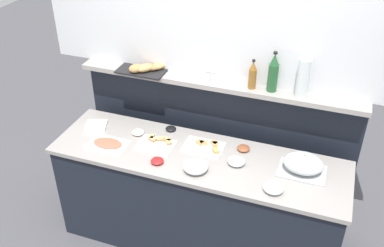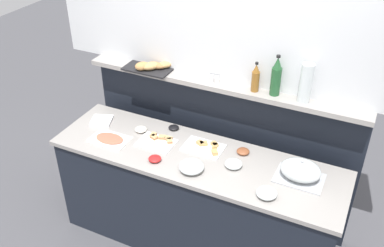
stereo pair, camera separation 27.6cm
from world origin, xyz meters
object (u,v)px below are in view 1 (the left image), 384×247
Objects in this scene: sandwich_platter_front at (157,143)px; serving_cloche at (303,164)px; condiment_bowl_red at (243,148)px; wine_bottle_green at (273,74)px; cold_cuts_platter at (108,144)px; condiment_bowl_cream at (171,129)px; salt_shaker at (208,76)px; bread_basket at (147,68)px; pepper_shaker at (213,77)px; water_carafe at (303,78)px; glass_bowl_medium at (274,188)px; condiment_bowl_teal at (157,161)px; vinegar_bottle_amber at (253,76)px; glass_bowl_large at (196,167)px; condiment_bowl_dark at (138,132)px; napkin_stack at (96,126)px; sandwich_platter_rear at (205,146)px; glass_bowl_small at (236,162)px.

serving_cloche reaches higher than sandwich_platter_front.
wine_bottle_green reaches higher than condiment_bowl_red.
condiment_bowl_cream is at bearing 42.81° from cold_cuts_platter.
salt_shaker reaches higher than sandwich_platter_front.
bread_basket is (-0.27, 0.17, 0.43)m from condiment_bowl_cream.
bread_basket is (-0.57, -0.00, -0.01)m from pepper_shaker.
water_carafe is (0.72, -0.00, 0.11)m from salt_shaker.
condiment_bowl_teal is at bearing 178.81° from glass_bowl_medium.
vinegar_bottle_amber is (0.61, 0.18, 0.51)m from condiment_bowl_cream.
glass_bowl_large is 0.66m from condiment_bowl_dark.
napkin_stack is 0.54× the size of wine_bottle_green.
glass_bowl_large is (0.76, -0.07, 0.02)m from cold_cuts_platter.
condiment_bowl_teal reaches higher than condiment_bowl_cream.
condiment_bowl_teal reaches higher than cold_cuts_platter.
condiment_bowl_teal is at bearing -110.69° from pepper_shaker.
condiment_bowl_cream is 1.00× the size of salt_shaker.
vinegar_bottle_amber is 0.36m from salt_shaker.
condiment_bowl_dark is 0.34× the size of water_carafe.
pepper_shaker is at bearing 180.00° from water_carafe.
water_carafe reaches higher than glass_bowl_medium.
sandwich_platter_rear is 0.41m from condiment_bowl_teal.
condiment_bowl_red is (1.02, 0.29, 0.01)m from cold_cuts_platter.
salt_shaker is (-0.38, 0.24, 0.44)m from condiment_bowl_red.
salt_shaker is (-0.50, -0.02, -0.10)m from wine_bottle_green.
vinegar_bottle_amber is at bearing -176.10° from wine_bottle_green.
napkin_stack is 1.07m from pepper_shaker.
condiment_bowl_teal is 1.12× the size of pepper_shaker.
glass_bowl_large is 0.31m from glass_bowl_small.
condiment_bowl_red is at bearing 4.88° from condiment_bowl_dark.
vinegar_bottle_amber is at bearing 48.89° from condiment_bowl_teal.
sandwich_platter_front is 2.94× the size of condiment_bowl_red.
condiment_bowl_teal is 0.78m from salt_shaker.
vinegar_bottle_amber is at bearing 117.51° from glass_bowl_medium.
condiment_bowl_red reaches higher than condiment_bowl_cream.
wine_bottle_green is (0.13, 0.45, 0.54)m from glass_bowl_small.
glass_bowl_large is at bearing 177.03° from glass_bowl_medium.
cold_cuts_platter is 1.06m from condiment_bowl_red.
condiment_bowl_teal is 0.58× the size of napkin_stack.
serving_cloche reaches higher than glass_bowl_medium.
cold_cuts_platter is 1.33m from glass_bowl_medium.
bread_basket is at bearing 96.81° from condiment_bowl_dark.
cold_cuts_platter is at bearing -151.64° from vinegar_bottle_amber.
sandwich_platter_front is at bearing -21.23° from condiment_bowl_dark.
pepper_shaker is at bearing 98.11° from sandwich_platter_rear.
bread_basket reaches higher than serving_cloche.
glass_bowl_small is at bearing 33.51° from glass_bowl_large.
sandwich_platter_rear is 0.76m from wine_bottle_green.
vinegar_bottle_amber is (0.54, 0.62, 0.50)m from condiment_bowl_teal.
condiment_bowl_cream is at bearing 31.70° from condiment_bowl_dark.
glass_bowl_medium is 0.48× the size of water_carafe.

